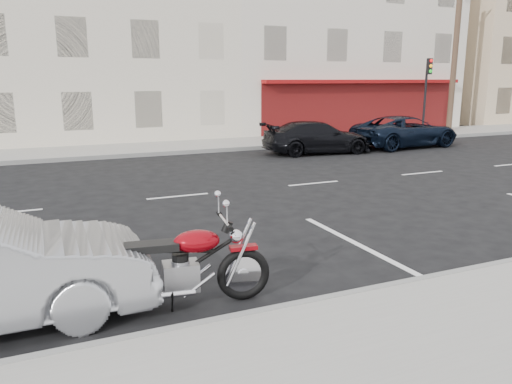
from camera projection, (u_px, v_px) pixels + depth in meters
ground at (250, 190)px, 13.55m from camera, size 120.00×120.00×0.00m
sidewalk_far at (43, 154)px, 19.33m from camera, size 80.00×3.40×0.15m
curb_near at (76, 354)px, 5.32m from camera, size 80.00×0.12×0.16m
curb_far at (44, 161)px, 17.81m from camera, size 80.00×0.12×0.16m
bldg_cream at (92, 23)px, 26.03m from camera, size 12.00×12.00×11.50m
bldg_corner at (309, 24)px, 31.03m from camera, size 14.00×12.00×12.50m
bldg_far_east at (485, 43)px, 37.09m from camera, size 12.00×12.00×11.00m
utility_pole at (456, 44)px, 26.26m from camera, size 1.80×0.30×9.00m
traffic_light at (427, 86)px, 25.72m from camera, size 0.26×0.30×3.80m
fire_hydrant at (399, 126)px, 25.73m from camera, size 0.20×0.20×0.72m
motorcycle at (246, 263)px, 6.71m from camera, size 2.31×0.79×1.16m
suv_far at (405, 131)px, 21.87m from camera, size 5.04×2.59×1.36m
car_far at (317, 137)px, 19.98m from camera, size 4.59×2.24×1.29m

